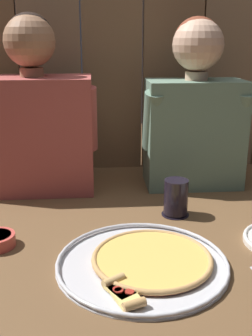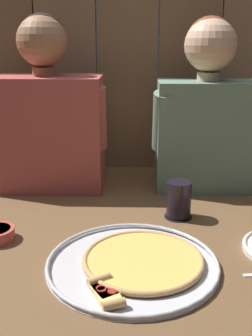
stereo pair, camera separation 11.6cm
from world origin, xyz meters
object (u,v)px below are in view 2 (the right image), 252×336
object	(u,v)px
drinking_glass	(179,200)
pizza_tray	(136,262)
diner_left	(46,115)
diner_right	(206,112)

from	to	relation	value
drinking_glass	pizza_tray	bearing A→B (deg)	-114.22
pizza_tray	drinking_glass	size ratio (longest dim) A/B	3.64
diner_left	diner_right	distance (m)	0.58
drinking_glass	diner_right	world-z (taller)	diner_right
drinking_glass	diner_right	xyz separation A→B (m)	(0.12, 0.28, 0.22)
drinking_glass	diner_right	distance (m)	0.38
diner_left	pizza_tray	bearing A→B (deg)	-60.16
diner_left	diner_right	bearing A→B (deg)	-0.00
pizza_tray	drinking_glass	xyz separation A→B (m)	(0.13, 0.29, 0.05)
diner_left	diner_right	world-z (taller)	diner_left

